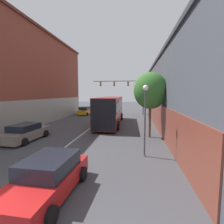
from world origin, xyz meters
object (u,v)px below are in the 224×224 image
bus (110,109)px  hatchback_foreground (48,178)px  street_tree_near (150,91)px  street_lamp (145,114)px  traffic_signal_gantry (126,88)px  parked_car_left_near (26,133)px  parked_car_left_mid (85,111)px

bus → hatchback_foreground: size_ratio=2.56×
bus → street_tree_near: street_tree_near is taller
street_lamp → street_tree_near: size_ratio=0.76×
bus → hatchback_foreground: 15.96m
bus → street_lamp: size_ratio=2.64×
bus → traffic_signal_gantry: size_ratio=1.22×
hatchback_foreground → street_lamp: bearing=-36.9°
hatchback_foreground → parked_car_left_near: hatchback_foreground is taller
bus → hatchback_foreground: bearing=178.2°
street_tree_near → street_lamp: bearing=-98.0°
hatchback_foreground → traffic_signal_gantry: 27.23m
bus → parked_car_left_mid: size_ratio=2.60×
street_lamp → traffic_signal_gantry: bearing=96.1°
street_lamp → bus: bearing=108.6°
traffic_signal_gantry → street_tree_near: size_ratio=1.65×
traffic_signal_gantry → parked_car_left_near: bearing=-110.1°
parked_car_left_near → parked_car_left_mid: bearing=3.9°
street_tree_near → parked_car_left_near: bearing=-166.3°
bus → street_lamp: street_lamp is taller
parked_car_left_mid → street_lamp: size_ratio=1.02×
parked_car_left_mid → traffic_signal_gantry: size_ratio=0.47×
bus → parked_car_left_mid: bus is taller
hatchback_foreground → traffic_signal_gantry: traffic_signal_gantry is taller
traffic_signal_gantry → parked_car_left_mid: bearing=-167.2°
traffic_signal_gantry → street_lamp: bearing=-83.9°
hatchback_foreground → traffic_signal_gantry: (1.52, 26.86, 4.22)m
bus → parked_car_left_near: bearing=145.0°
parked_car_left_mid → bus: bearing=-145.3°
bus → street_lamp: (3.76, -11.17, 0.73)m
hatchback_foreground → street_tree_near: street_tree_near is taller
hatchback_foreground → street_tree_near: size_ratio=0.79×
parked_car_left_near → parked_car_left_mid: parked_car_left_mid is taller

